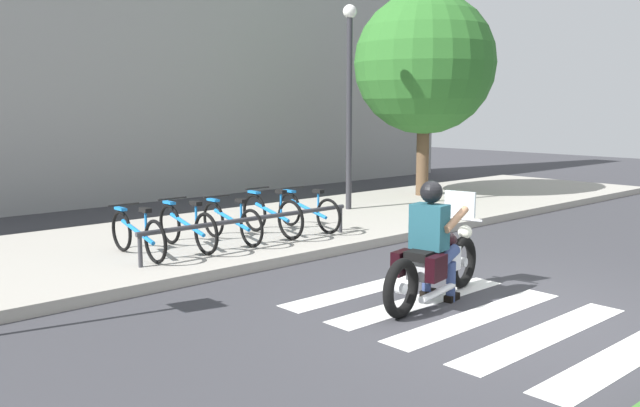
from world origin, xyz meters
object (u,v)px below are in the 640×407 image
Objects in this scene: bicycle_4 at (308,211)px; tree_near_rack at (425,64)px; motorcycle at (435,263)px; street_lamp at (349,90)px; rider at (433,233)px; bicycle_2 at (232,222)px; bicycle_0 at (138,234)px; bicycle_1 at (187,227)px; bicycle_3 at (272,215)px; bike_rack at (252,221)px.

tree_near_rack is (5.13, 1.66, 2.81)m from bicycle_4.
motorcycle is 9.02m from tree_near_rack.
bicycle_4 is 3.33m from street_lamp.
rider is at bearing -125.75° from street_lamp.
rider is at bearing -110.86° from bicycle_4.
tree_near_rack reaches higher than motorcycle.
motorcycle is 1.32× the size of bicycle_2.
bicycle_0 reaches higher than bicycle_4.
rider reaches higher than bicycle_0.
bicycle_1 is 1.02× the size of bicycle_4.
tree_near_rack reaches higher than bicycle_0.
bicycle_2 is 4.57m from street_lamp.
bicycle_3 is at bearing -0.12° from bicycle_2.
bicycle_2 is (0.81, 0.00, -0.01)m from bicycle_1.
street_lamp reaches higher than motorcycle.
tree_near_rack is (6.74, 2.21, 2.73)m from bike_rack.
bicycle_3 is (1.61, -0.00, 0.01)m from bicycle_1.
rider is 4.18m from bicycle_4.
bicycle_2 is at bearing 91.89° from rider.
bicycle_1 is at bearing -0.02° from bicycle_0.
tree_near_rack is at bearing 7.84° from street_lamp.
bicycle_2 is 7.49m from tree_near_rack.
bike_rack is 7.60m from tree_near_rack.
bicycle_3 is (2.42, -0.00, 0.02)m from bicycle_0.
bicycle_0 is 0.81m from bicycle_1.
bicycle_3 is at bearing -164.40° from tree_near_rack.
street_lamp is (3.63, 5.14, 2.16)m from motorcycle.
tree_near_rack is at bearing 18.16° from bike_rack.
tree_near_rack reaches higher than bicycle_1.
bicycle_4 is at bearing 18.98° from bike_rack.
motorcycle is 1.33× the size of bicycle_4.
motorcycle is 4.01m from bicycle_1.
bicycle_1 is 0.98m from bike_rack.
motorcycle is 1.32× the size of bicycle_0.
rider is 0.88× the size of bicycle_3.
street_lamp is (3.03, 1.26, 2.12)m from bicycle_3.
street_lamp is (3.84, 1.26, 2.14)m from bicycle_2.
bicycle_1 is at bearing -167.62° from tree_near_rack.
bicycle_1 is 1.61m from bicycle_3.
rider is 3.92m from bicycle_2.
bicycle_4 is at bearing -150.56° from street_lamp.
bicycle_3 reaches higher than bicycle_0.
bicycle_4 is 0.33× the size of tree_near_rack.
rider is 8.98m from tree_near_rack.
bicycle_0 is 1.61m from bicycle_2.
bike_rack is at bearing -145.54° from bicycle_3.
bicycle_1 is 1.02× the size of bicycle_2.
street_lamp is at bearing 12.97° from bicycle_0.
street_lamp is at bearing 54.75° from motorcycle.
bicycle_4 is (1.41, 3.89, 0.02)m from motorcycle.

